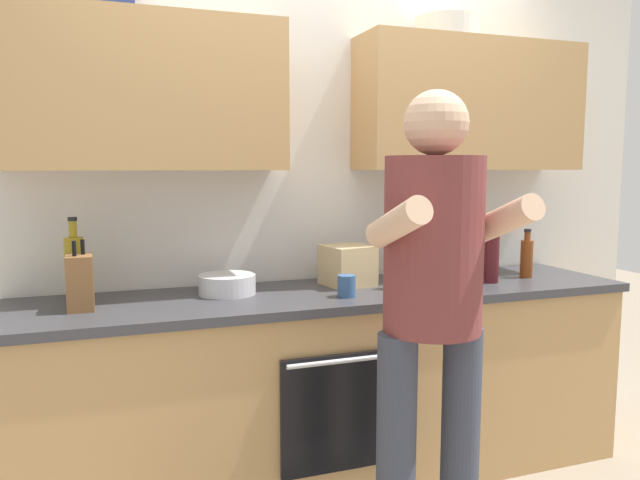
# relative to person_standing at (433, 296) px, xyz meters

# --- Properties ---
(ground_plane) EXTENTS (12.00, 12.00, 0.00)m
(ground_plane) POSITION_rel_person_standing_xyz_m (-0.08, 0.75, -1.02)
(ground_plane) COLOR gray
(back_wall_unit) EXTENTS (4.00, 0.38, 2.50)m
(back_wall_unit) POSITION_rel_person_standing_xyz_m (-0.08, 1.02, 0.48)
(back_wall_unit) COLOR silver
(back_wall_unit) RESTS_ON ground
(counter) EXTENTS (2.84, 0.67, 0.90)m
(counter) POSITION_rel_person_standing_xyz_m (-0.08, 0.75, -0.57)
(counter) COLOR tan
(counter) RESTS_ON ground
(person_standing) EXTENTS (0.49, 0.45, 1.72)m
(person_standing) POSITION_rel_person_standing_xyz_m (0.00, 0.00, 0.00)
(person_standing) COLOR #383D4C
(person_standing) RESTS_ON ground
(bottle_wine) EXTENTS (0.07, 0.07, 0.33)m
(bottle_wine) POSITION_rel_person_standing_xyz_m (0.72, 0.68, 0.02)
(bottle_wine) COLOR #471419
(bottle_wine) RESTS_ON counter
(bottle_hotsauce) EXTENTS (0.06, 0.06, 0.32)m
(bottle_hotsauce) POSITION_rel_person_standing_xyz_m (0.48, 0.80, 0.02)
(bottle_hotsauce) COLOR red
(bottle_hotsauce) RESTS_ON counter
(bottle_oil) EXTENTS (0.08, 0.08, 0.36)m
(bottle_oil) POSITION_rel_person_standing_xyz_m (-1.19, 0.91, 0.03)
(bottle_oil) COLOR olive
(bottle_oil) RESTS_ON counter
(bottle_water) EXTENTS (0.06, 0.06, 0.31)m
(bottle_water) POSITION_rel_person_standing_xyz_m (0.26, 0.69, 0.01)
(bottle_water) COLOR silver
(bottle_water) RESTS_ON counter
(bottle_vinegar) EXTENTS (0.06, 0.06, 0.25)m
(bottle_vinegar) POSITION_rel_person_standing_xyz_m (0.97, 0.74, -0.01)
(bottle_vinegar) COLOR brown
(bottle_vinegar) RESTS_ON counter
(cup_tea) EXTENTS (0.08, 0.08, 0.10)m
(cup_tea) POSITION_rel_person_standing_xyz_m (-0.07, 0.61, -0.07)
(cup_tea) COLOR #33598C
(cup_tea) RESTS_ON counter
(cup_coffee) EXTENTS (0.08, 0.08, 0.10)m
(cup_coffee) POSITION_rel_person_standing_xyz_m (0.56, 0.90, -0.07)
(cup_coffee) COLOR white
(cup_coffee) RESTS_ON counter
(mixing_bowl) EXTENTS (0.25, 0.25, 0.09)m
(mixing_bowl) POSITION_rel_person_standing_xyz_m (-0.55, 0.84, -0.08)
(mixing_bowl) COLOR silver
(mixing_bowl) RESTS_ON counter
(knife_block) EXTENTS (0.10, 0.14, 0.28)m
(knife_block) POSITION_rel_person_standing_xyz_m (-1.16, 0.74, -0.01)
(knife_block) COLOR brown
(knife_block) RESTS_ON counter
(grocery_bag_bread) EXTENTS (0.25, 0.25, 0.19)m
(grocery_bag_bread) POSITION_rel_person_standing_xyz_m (0.03, 0.85, -0.02)
(grocery_bag_bread) COLOR tan
(grocery_bag_bread) RESTS_ON counter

